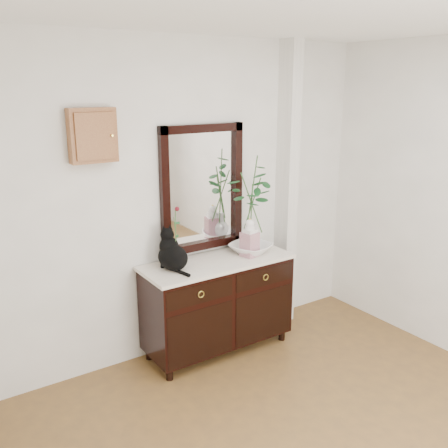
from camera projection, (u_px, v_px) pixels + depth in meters
wall_back at (192, 200)px, 4.30m from camera, size 3.60×0.04×2.70m
pilaster at (287, 188)px, 4.76m from camera, size 0.12×0.20×2.70m
sideboard at (218, 301)px, 4.39m from camera, size 1.33×0.52×0.82m
wall_mirror at (203, 189)px, 4.31m from camera, size 0.80×0.06×1.10m
key_cabinet at (93, 136)px, 3.65m from camera, size 0.35×0.10×0.40m
cat at (173, 249)px, 4.03m from camera, size 0.30×0.34×0.35m
lotus_bowl at (251, 248)px, 4.46m from camera, size 0.45×0.45×0.09m
vase_branches at (252, 204)px, 4.35m from camera, size 0.46×0.46×0.87m
bud_vase_rose at (176, 238)px, 4.03m from camera, size 0.08×0.08×0.53m
ginger_jar at (250, 237)px, 4.35m from camera, size 0.15×0.15×0.35m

